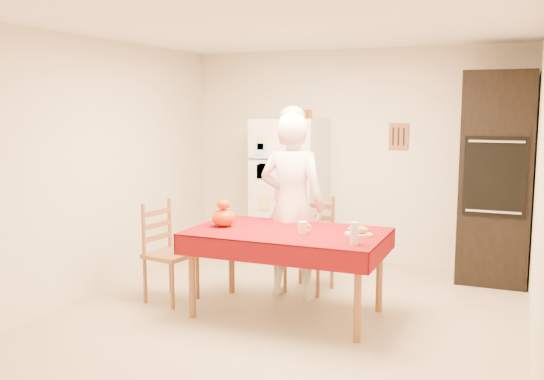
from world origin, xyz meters
The scene contains 17 objects.
floor centered at (0.00, 0.00, 0.00)m, with size 4.50×4.50×0.00m, color tan.
room_shell centered at (0.00, 0.00, 1.62)m, with size 4.02×4.52×2.51m.
refrigerator centered at (-0.65, 1.88, 0.85)m, with size 0.75×0.74×1.70m.
oven_cabinet centered at (1.63, 1.93, 1.10)m, with size 0.70×0.62×2.20m.
dining_table centered at (0.00, 0.13, 0.69)m, with size 1.70×1.00×0.76m.
chair_far centered at (-0.05, 0.94, 0.51)m, with size 0.46×0.45×0.95m.
chair_left centered at (-1.22, 0.07, 0.51)m, with size 0.46×0.48×0.95m.
seated_woman centered at (-0.14, 0.63, 0.89)m, with size 0.65×0.43×1.79m, color white.
coffee_mug centered at (0.16, 0.08, 0.81)m, with size 0.08×0.08×0.10m, color white.
pumpkin_lower centered at (-0.60, 0.08, 0.84)m, with size 0.21×0.21×0.16m, color #C94804.
pumpkin_upper centered at (-0.60, 0.08, 0.97)m, with size 0.12×0.12×0.09m, color #CA4C04.
wine_glass centered at (0.67, -0.15, 0.85)m, with size 0.07×0.07×0.18m, color white.
bread_plate centered at (0.62, 0.18, 0.77)m, with size 0.24×0.24×0.02m, color silver.
bread_loaf centered at (0.62, 0.18, 0.81)m, with size 0.18×0.10×0.06m, color #9B724C.
spice_jar_left centered at (-0.52, 1.93, 1.75)m, with size 0.05×0.05×0.10m, color #8E5519.
spice_jar_mid centered at (-0.47, 1.93, 1.75)m, with size 0.05×0.05×0.10m, color brown.
spice_jar_right centered at (-0.41, 1.93, 1.75)m, with size 0.05×0.05×0.10m, color brown.
Camera 1 is at (1.86, -4.73, 1.85)m, focal length 40.00 mm.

